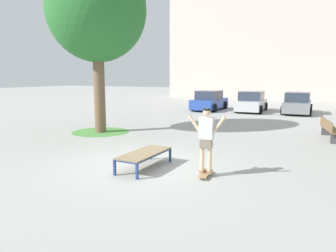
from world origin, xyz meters
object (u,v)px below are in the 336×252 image
skateboard (206,174)px  car_blue (209,101)px  skate_box (144,154)px  park_bench (330,128)px  tree_near_left (97,10)px  car_grey (297,104)px  car_silver (252,102)px  skater (206,136)px

skateboard → car_blue: bearing=108.7°
skate_box → park_bench: size_ratio=0.78×
tree_near_left → car_grey: bearing=57.7°
skate_box → car_silver: (-0.35, 16.05, 0.28)m
skate_box → car_blue: 16.07m
skateboard → car_silver: bearing=97.7°
car_silver → park_bench: (5.08, -9.04, -0.24)m
car_silver → park_bench: size_ratio=1.74×
car_blue → car_silver: size_ratio=0.99×
tree_near_left → car_silver: size_ratio=1.84×
skateboard → car_blue: (-5.30, 15.62, 0.61)m
tree_near_left → park_bench: 11.19m
skater → car_grey: bearing=86.6°
park_bench → car_blue: bearing=133.5°
skateboard → car_blue: 16.51m
skater → park_bench: skater is taller
car_grey → park_bench: size_ratio=1.74×
car_blue → car_grey: 6.29m
car_blue → car_silver: same height
car_silver → car_grey: bearing=3.3°
skateboard → car_silver: (-2.16, 15.99, 0.61)m
tree_near_left → car_blue: (1.36, 11.54, -4.79)m
car_silver → car_grey: size_ratio=1.00×
skateboard → park_bench: (2.92, 6.95, 0.37)m
skate_box → skateboard: skate_box is taller
car_blue → car_silver: (3.14, 0.37, 0.00)m
skate_box → car_blue: car_blue is taller
car_blue → park_bench: (8.21, -8.67, -0.24)m
skateboard → park_bench: park_bench is taller
skater → park_bench: bearing=67.2°
skater → car_blue: skater is taller
car_blue → car_grey: size_ratio=1.00×
skateboard → park_bench: bearing=67.2°
tree_near_left → car_silver: tree_near_left is taller
skate_box → tree_near_left: tree_near_left is taller
skateboard → car_blue: car_blue is taller
skate_box → skateboard: (1.81, 0.06, -0.34)m
skater → tree_near_left: tree_near_left is taller
skate_box → skater: size_ratio=1.13×
car_blue → skater: bearing=-71.3°
park_bench → skater: bearing=-112.8°
car_silver → car_blue: bearing=-173.3°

